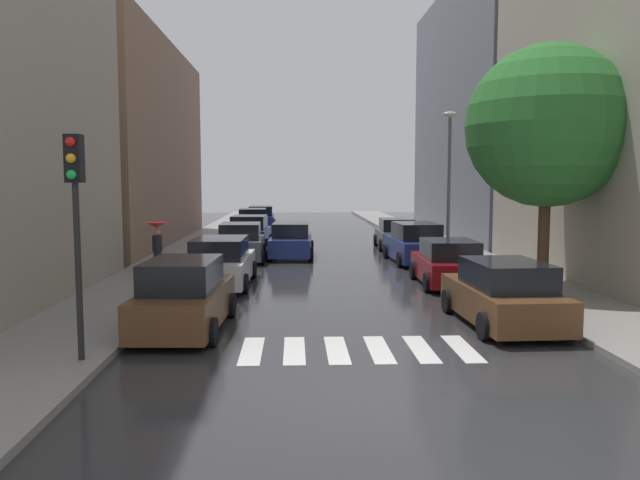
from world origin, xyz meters
TOP-DOWN VIEW (x-y plane):
  - ground_plane at (0.00, 24.00)m, footprint 28.00×72.00m
  - sidewalk_left at (-6.50, 24.00)m, footprint 3.00×72.00m
  - sidewalk_right at (6.50, 24.00)m, footprint 3.00×72.00m
  - crosswalk_stripes at (0.00, 3.15)m, footprint 4.95×2.20m
  - building_left_mid at (-11.00, 25.66)m, footprint 6.00×19.76m
  - building_right_mid at (11.00, 29.30)m, footprint 6.00×18.94m
  - parked_car_left_nearest at (-3.97, 4.99)m, footprint 2.14×4.49m
  - parked_car_left_second at (-3.85, 11.45)m, footprint 2.22×4.83m
  - parked_car_left_third at (-3.73, 18.01)m, footprint 2.20×4.09m
  - parked_car_left_fourth at (-3.71, 23.25)m, footprint 2.31×4.16m
  - parked_car_left_fifth at (-3.97, 29.77)m, footprint 2.22×4.10m
  - parked_car_left_sixth at (-3.80, 36.27)m, footprint 2.20×4.82m
  - parked_car_right_nearest at (3.83, 5.27)m, footprint 2.24×4.57m
  - parked_car_right_second at (3.91, 11.19)m, footprint 2.20×4.18m
  - parked_car_right_third at (3.92, 17.17)m, footprint 2.31×4.78m
  - parked_car_right_fourth at (3.98, 22.77)m, footprint 2.14×4.11m
  - car_midroad at (-1.50, 19.32)m, footprint 2.20×4.55m
  - pedestrian_foreground at (-6.49, 13.79)m, footprint 0.92×0.92m
  - street_tree_right at (6.59, 9.72)m, footprint 5.09×5.09m
  - traffic_light_left_corner at (-5.45, 2.10)m, footprint 0.30×0.42m
  - lamp_post_right at (5.55, 17.98)m, footprint 0.60×0.28m

SIDE VIEW (x-z plane):
  - ground_plane at x=0.00m, z-range -0.04..0.00m
  - crosswalk_stripes at x=0.00m, z-range 0.00..0.01m
  - sidewalk_left at x=-6.50m, z-range 0.00..0.15m
  - sidewalk_right at x=6.50m, z-range 0.00..0.15m
  - parked_car_right_second at x=3.91m, z-range -0.05..1.53m
  - parked_car_right_fourth at x=3.98m, z-range -0.05..1.55m
  - car_midroad at x=-1.50m, z-range -0.05..1.58m
  - parked_car_right_nearest at x=3.83m, z-range -0.05..1.58m
  - parked_car_left_second at x=-3.85m, z-range -0.05..1.61m
  - parked_car_left_third at x=-3.73m, z-range -0.06..1.64m
  - parked_car_left_sixth at x=-3.80m, z-range -0.06..1.65m
  - parked_car_left_fourth at x=-3.71m, z-range -0.06..1.68m
  - parked_car_left_nearest at x=-3.97m, z-range -0.06..1.68m
  - parked_car_right_third at x=3.92m, z-range -0.06..1.69m
  - parked_car_left_fifth at x=-3.97m, z-range -0.07..1.74m
  - pedestrian_foreground at x=-6.49m, z-range 0.54..2.42m
  - traffic_light_left_corner at x=-5.45m, z-range 1.14..5.44m
  - lamp_post_right at x=5.55m, z-range 0.67..7.14m
  - street_tree_right at x=6.59m, z-range 1.43..9.11m
  - building_left_mid at x=-11.00m, z-range 0.00..11.08m
  - building_right_mid at x=11.00m, z-range 0.00..15.40m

